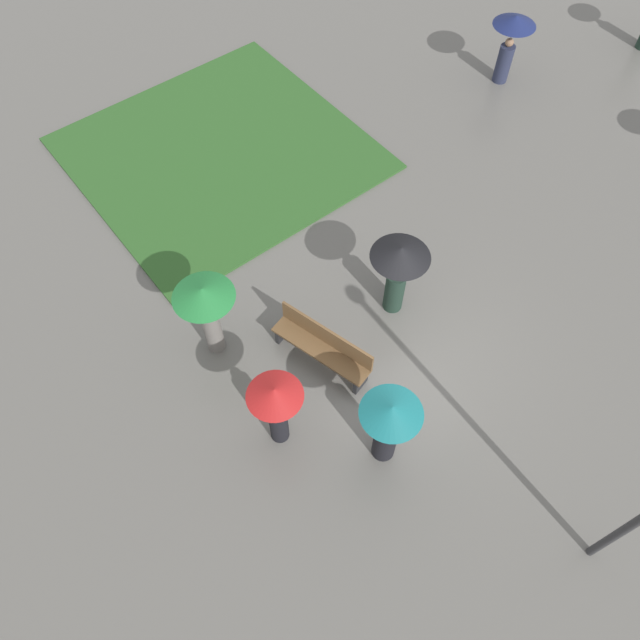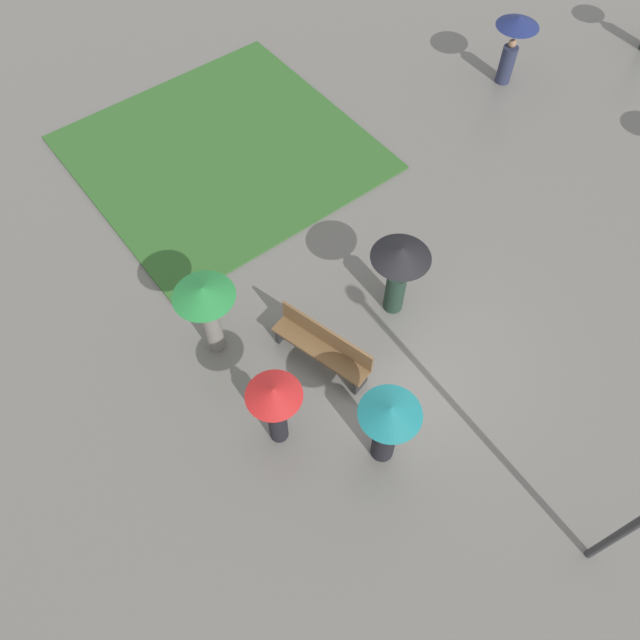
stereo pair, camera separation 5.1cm
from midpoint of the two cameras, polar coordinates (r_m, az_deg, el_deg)
name	(u,v)px [view 2 (the right image)]	position (r m, az deg, el deg)	size (l,w,h in m)	color
ground_plane	(406,357)	(11.90, 7.99, -3.39)	(90.00, 90.00, 0.00)	#66635E
lawn_patch_near	(222,152)	(15.45, -8.86, 14.92)	(6.18, 6.31, 0.06)	#2D5B26
park_bench	(323,345)	(11.36, 0.41, -2.34)	(2.03, 0.93, 0.90)	brown
crowd_person_green	(206,304)	(10.92, -10.23, 1.41)	(1.09, 1.09, 1.87)	slate
crowd_person_teal	(388,424)	(9.96, 6.37, -9.41)	(1.00, 1.00, 1.77)	black
crowd_person_black	(399,266)	(11.47, 7.38, 4.87)	(1.11, 1.11, 1.79)	#1E3328
crowd_person_red	(275,404)	(10.02, -3.97, -7.70)	(0.92, 0.92, 1.75)	black
lone_walker_far_path	(514,37)	(17.37, 17.43, 23.47)	(1.05, 1.05, 1.77)	#282D47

